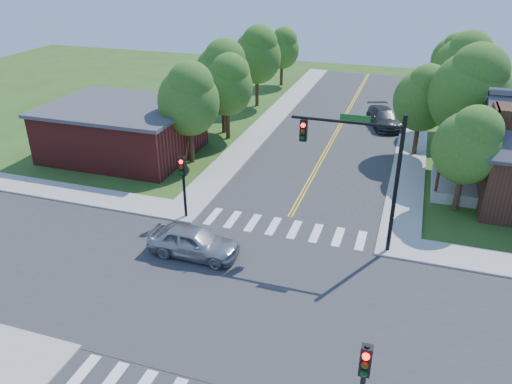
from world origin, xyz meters
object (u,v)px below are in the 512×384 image
(signal_pole_se, at_px, (364,375))
(car_dgrey, at_px, (383,118))
(car_silver, at_px, (193,242))
(signal_pole_nw, at_px, (183,176))
(signal_mast_ne, at_px, (363,159))

(signal_pole_se, relative_size, car_dgrey, 0.68)
(signal_pole_se, bearing_deg, car_silver, 139.42)
(signal_pole_se, xyz_separation_m, car_silver, (-9.15, 7.84, -1.88))
(signal_pole_nw, bearing_deg, car_silver, -58.66)
(signal_mast_ne, height_order, signal_pole_nw, signal_mast_ne)
(signal_pole_nw, height_order, car_dgrey, signal_pole_nw)
(signal_pole_se, xyz_separation_m, signal_pole_nw, (-11.20, 11.20, 0.00))
(car_silver, height_order, car_dgrey, car_silver)
(signal_mast_ne, bearing_deg, car_silver, -155.70)
(signal_mast_ne, xyz_separation_m, car_dgrey, (-0.41, 19.94, -4.10))
(signal_pole_se, height_order, signal_pole_nw, same)
(signal_mast_ne, height_order, signal_pole_se, signal_mast_ne)
(signal_pole_nw, relative_size, car_dgrey, 0.68)
(signal_pole_nw, distance_m, car_silver, 4.36)
(car_silver, distance_m, car_dgrey, 24.36)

